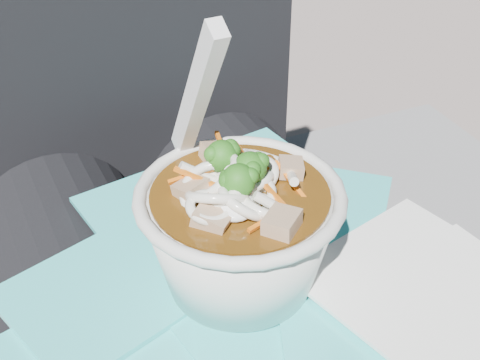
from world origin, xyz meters
name	(u,v)px	position (x,y,z in m)	size (l,w,h in m)	color
person_body	(191,271)	(0.00, 0.09, 0.57)	(0.34, 0.94, 1.03)	black
plastic_bag	(246,291)	(0.00, -0.01, 0.65)	(0.34, 0.38, 0.01)	#2FC5C6
napkins	(442,298)	(0.11, -0.09, 0.66)	(0.16, 0.18, 0.01)	white
udon_bowl	(239,224)	(0.00, -0.01, 0.70)	(0.15, 0.15, 0.19)	silver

